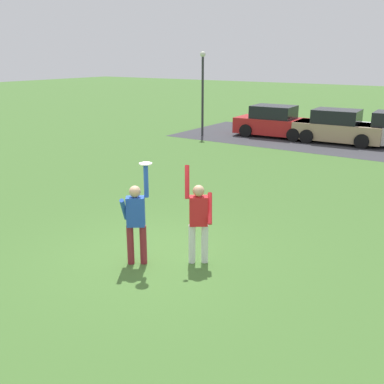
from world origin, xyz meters
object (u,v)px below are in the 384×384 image
at_px(person_defender, 198,217).
at_px(frisbee_disc, 146,164).
at_px(parked_car_tan, 338,128).
at_px(person_catcher, 136,218).
at_px(parked_car_red, 275,123).
at_px(lamppost_by_lot, 203,85).

relative_size(person_defender, frisbee_disc, 8.21).
bearing_deg(parked_car_tan, person_defender, -86.96).
bearing_deg(person_catcher, frisbee_disc, -0.00).
bearing_deg(parked_car_red, parked_car_tan, -1.76).
height_order(parked_car_tan, lamppost_by_lot, lamppost_by_lot).
bearing_deg(person_defender, parked_car_tan, -119.80).
height_order(person_catcher, person_defender, person_catcher).
height_order(person_catcher, parked_car_tan, person_catcher).
xyz_separation_m(frisbee_disc, parked_car_tan, (-0.80, 15.41, -1.37)).
height_order(frisbee_disc, parked_car_tan, frisbee_disc).
bearing_deg(frisbee_disc, lamppost_by_lot, 118.50).
bearing_deg(parked_car_red, person_defender, -75.00).
relative_size(frisbee_disc, parked_car_tan, 0.06).
height_order(parked_car_red, parked_car_tan, same).
height_order(person_catcher, frisbee_disc, frisbee_disc).
distance_m(frisbee_disc, lamppost_by_lot, 15.34).
bearing_deg(frisbee_disc, parked_car_tan, 92.95).
relative_size(parked_car_red, lamppost_by_lot, 0.98).
bearing_deg(parked_car_tan, person_catcher, -90.95).
height_order(person_catcher, parked_car_red, person_catcher).
relative_size(frisbee_disc, parked_car_red, 0.06).
bearing_deg(frisbee_disc, person_defender, 36.04).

